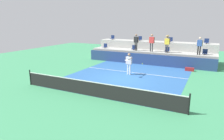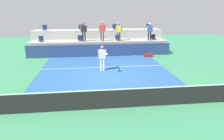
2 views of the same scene
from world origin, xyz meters
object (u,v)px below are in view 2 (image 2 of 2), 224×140
object	(u,v)px
stadium_chair_lower_left	(80,39)
stadium_chair_upper_left	(81,28)
stadium_chair_lower_far_left	(41,39)
stadium_chair_lower_far_right	(153,37)
stadium_chair_upper_far_left	(45,28)
tennis_ball	(134,56)
stadium_chair_upper_right	(115,27)
spectator_in_white	(84,30)
spectator_with_hat	(119,29)
spectator_leaning_on_rail	(150,30)
stadium_chair_upper_far_right	(148,27)
tennis_player	(102,55)
stadium_chair_lower_right	(118,38)
equipment_bag	(148,55)
spectator_in_grey	(102,29)

from	to	relation	value
stadium_chair_lower_left	stadium_chair_upper_left	size ratio (longest dim) A/B	1.00
stadium_chair_lower_far_left	stadium_chair_upper_left	size ratio (longest dim) A/B	1.00
stadium_chair_lower_far_right	stadium_chair_lower_far_left	bearing A→B (deg)	180.00
stadium_chair_upper_far_left	tennis_ball	bearing A→B (deg)	-53.41
stadium_chair_upper_right	spectator_in_white	bearing A→B (deg)	-145.28
stadium_chair_lower_far_left	spectator_in_white	xyz separation A→B (m)	(3.95, -0.38, 0.85)
spectator_with_hat	stadium_chair_upper_far_left	bearing A→B (deg)	162.99
stadium_chair_upper_far_left	spectator_leaning_on_rail	bearing A→B (deg)	-12.19
stadium_chair_lower_left	spectator_with_hat	size ratio (longest dim) A/B	0.30
tennis_ball	stadium_chair_lower_far_left	bearing A→B (deg)	132.82
stadium_chair_upper_far_right	tennis_player	distance (m)	9.28
stadium_chair_lower_far_left	stadium_chair_upper_far_right	distance (m)	10.86
stadium_chair_lower_left	stadium_chair_upper_far_right	bearing A→B (deg)	14.21
stadium_chair_upper_far_left	spectator_with_hat	size ratio (longest dim) A/B	0.30
stadium_chair_lower_right	equipment_bag	distance (m)	3.46
tennis_player	stadium_chair_upper_far_left	bearing A→B (deg)	124.94
stadium_chair_upper_right	spectator_in_grey	distance (m)	2.63
tennis_player	stadium_chair_lower_left	bearing A→B (deg)	106.73
equipment_bag	stadium_chair_lower_right	bearing A→B (deg)	140.80
stadium_chair_upper_right	spectator_leaning_on_rail	world-z (taller)	spectator_leaning_on_rail
stadium_chair_upper_right	spectator_with_hat	distance (m)	2.19
stadium_chair_lower_left	spectator_leaning_on_rail	world-z (taller)	spectator_leaning_on_rail
stadium_chair_upper_far_left	spectator_in_grey	xyz separation A→B (m)	(5.57, -2.18, 0.03)
spectator_leaning_on_rail	stadium_chair_lower_right	bearing A→B (deg)	172.72
spectator_in_white	tennis_ball	bearing A→B (deg)	-66.78
spectator_in_grey	spectator_leaning_on_rail	size ratio (longest dim) A/B	1.09
stadium_chair_upper_far_right	spectator_with_hat	world-z (taller)	spectator_with_hat
stadium_chair_upper_left	equipment_bag	world-z (taller)	stadium_chair_upper_left
spectator_in_white	equipment_bag	world-z (taller)	spectator_in_white
stadium_chair_lower_right	equipment_bag	size ratio (longest dim) A/B	0.68
stadium_chair_lower_far_right	stadium_chair_upper_far_right	world-z (taller)	stadium_chair_upper_far_right
spectator_in_white	spectator_leaning_on_rail	size ratio (longest dim) A/B	1.06
stadium_chair_upper_right	stadium_chair_upper_far_right	distance (m)	3.58
stadium_chair_lower_far_left	stadium_chair_upper_far_right	world-z (taller)	stadium_chair_upper_far_right
tennis_player	spectator_in_white	bearing A→B (deg)	104.02
spectator_in_white	tennis_ball	size ratio (longest dim) A/B	25.71
stadium_chair_upper_right	spectator_leaning_on_rail	size ratio (longest dim) A/B	0.32
stadium_chair_lower_far_left	spectator_leaning_on_rail	bearing A→B (deg)	-2.16
equipment_bag	spectator_with_hat	bearing A→B (deg)	146.13
stadium_chair_lower_left	tennis_ball	size ratio (longest dim) A/B	7.65
spectator_in_grey	equipment_bag	size ratio (longest dim) A/B	2.36
stadium_chair_upper_left	stadium_chair_upper_right	bearing A→B (deg)	0.00
tennis_ball	stadium_chair_upper_right	bearing A→B (deg)	89.68
stadium_chair_upper_far_right	tennis_player	xyz separation A→B (m)	(-5.41, -7.44, -1.21)
stadium_chair_upper_right	equipment_bag	world-z (taller)	stadium_chair_upper_right
stadium_chair_lower_far_left	tennis_player	distance (m)	7.72
spectator_with_hat	spectator_leaning_on_rail	xyz separation A→B (m)	(2.97, -0.00, -0.07)
spectator_in_grey	stadium_chair_upper_right	bearing A→B (deg)	56.13
stadium_chair_lower_right	tennis_ball	size ratio (longest dim) A/B	7.65
stadium_chair_lower_right	stadium_chair_upper_left	bearing A→B (deg)	153.06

